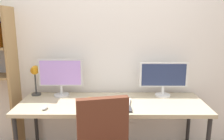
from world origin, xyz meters
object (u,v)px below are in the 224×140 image
(computer_mouse, at_px, (44,108))
(laptop_closed, at_px, (115,102))
(monitor_left, at_px, (61,75))
(coffee_mug, at_px, (91,102))
(keyboard_main, at_px, (112,109))
(desk, at_px, (112,107))
(monitor_right, at_px, (163,77))
(desk_lamp, at_px, (34,74))

(computer_mouse, bearing_deg, laptop_closed, 14.23)
(monitor_left, xyz_separation_m, coffee_mug, (0.38, -0.34, -0.21))
(computer_mouse, bearing_deg, monitor_left, 79.12)
(laptop_closed, bearing_deg, coffee_mug, -149.87)
(monitor_left, height_order, keyboard_main, monitor_left)
(monitor_left, xyz_separation_m, keyboard_main, (0.60, -0.44, -0.24))
(laptop_closed, distance_m, coffee_mug, 0.28)
(desk, bearing_deg, monitor_left, 160.52)
(monitor_right, xyz_separation_m, laptop_closed, (-0.56, -0.24, -0.22))
(computer_mouse, bearing_deg, coffee_mug, 9.62)
(desk, height_order, coffee_mug, coffee_mug)
(computer_mouse, bearing_deg, keyboard_main, -1.89)
(monitor_right, bearing_deg, coffee_mug, -157.40)
(monitor_right, height_order, desk_lamp, monitor_right)
(laptop_closed, bearing_deg, computer_mouse, -157.60)
(computer_mouse, distance_m, laptop_closed, 0.74)
(monitor_right, relative_size, desk_lamp, 1.41)
(keyboard_main, height_order, computer_mouse, computer_mouse)
(monitor_right, bearing_deg, computer_mouse, -161.85)
(monitor_right, xyz_separation_m, desk_lamp, (-1.51, 0.00, 0.03))
(computer_mouse, height_order, coffee_mug, coffee_mug)
(laptop_closed, bearing_deg, desk, 152.63)
(monitor_left, relative_size, coffee_mug, 4.84)
(coffee_mug, bearing_deg, laptop_closed, 21.96)
(desk, distance_m, keyboard_main, 0.24)
(monitor_left, height_order, computer_mouse, monitor_left)
(computer_mouse, relative_size, coffee_mug, 0.91)
(monitor_left, relative_size, computer_mouse, 5.35)
(laptop_closed, bearing_deg, monitor_left, 167.66)
(desk, xyz_separation_m, computer_mouse, (-0.68, -0.21, 0.07))
(desk_lamp, bearing_deg, coffee_mug, -26.54)
(monitor_right, xyz_separation_m, coffee_mug, (-0.82, -0.34, -0.19))
(desk, bearing_deg, keyboard_main, -90.00)
(monitor_right, bearing_deg, laptop_closed, -157.11)
(desk, bearing_deg, desk_lamp, 166.74)
(desk_lamp, bearing_deg, computer_mouse, -61.38)
(desk, distance_m, coffee_mug, 0.27)
(monitor_left, height_order, laptop_closed, monitor_left)
(computer_mouse, bearing_deg, monitor_right, 18.15)
(laptop_closed, relative_size, coffee_mug, 3.02)
(desk, bearing_deg, computer_mouse, -163.04)
(desk_lamp, distance_m, coffee_mug, 0.80)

